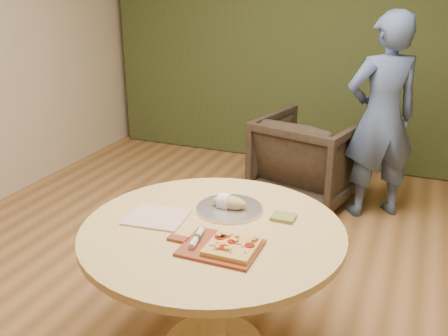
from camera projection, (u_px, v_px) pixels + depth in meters
room_shell at (214, 86)px, 2.54m from camera, size 5.04×6.04×2.84m
curtain at (328, 32)px, 5.04m from camera, size 4.80×0.14×2.78m
pedestal_table at (213, 252)px, 2.54m from camera, size 1.32×1.32×0.75m
pizza_paddle at (219, 247)px, 2.29m from camera, size 0.45×0.28×0.01m
flatbread_pizza at (232, 246)px, 2.26m from camera, size 0.22×0.22×0.04m
cutlery_roll at (197, 238)px, 2.33m from camera, size 0.06×0.20×0.03m
newspaper at (157, 217)px, 2.58m from camera, size 0.32×0.28×0.01m
serving_tray at (229, 208)px, 2.68m from camera, size 0.36×0.36×0.02m
bread_roll at (228, 202)px, 2.67m from camera, size 0.19×0.09×0.09m
green_packet at (283, 217)px, 2.57m from camera, size 0.12×0.10×0.02m
armchair at (310, 154)px, 4.50m from camera, size 1.00×0.96×0.86m
person_standing at (381, 118)px, 4.05m from camera, size 0.74×0.68×1.70m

